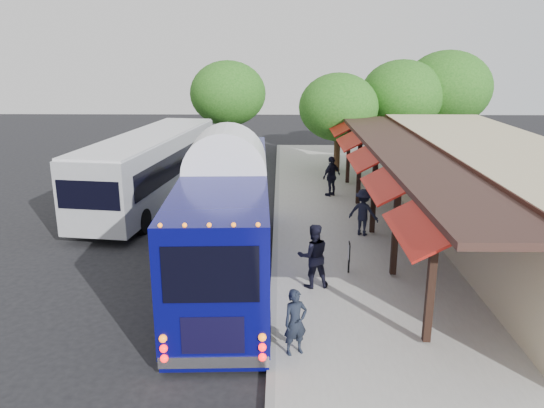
% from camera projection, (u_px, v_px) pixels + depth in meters
% --- Properties ---
extents(ground, '(90.00, 90.00, 0.00)m').
position_uv_depth(ground, '(273.00, 279.00, 16.79)').
color(ground, black).
rests_on(ground, ground).
extents(sidewalk, '(10.00, 40.00, 0.15)m').
position_uv_depth(sidewalk, '(403.00, 236.00, 20.53)').
color(sidewalk, '#9E9B93').
rests_on(sidewalk, ground).
extents(curb, '(0.20, 40.00, 0.16)m').
position_uv_depth(curb, '(276.00, 235.00, 20.61)').
color(curb, gray).
rests_on(curb, ground).
extents(station_shelter, '(8.15, 20.00, 3.60)m').
position_uv_depth(station_shelter, '(496.00, 192.00, 19.98)').
color(station_shelter, tan).
rests_on(station_shelter, ground).
extents(coach_bus, '(2.98, 11.89, 3.77)m').
position_uv_depth(coach_bus, '(227.00, 213.00, 16.77)').
color(coach_bus, '#070858').
rests_on(coach_bus, ground).
extents(city_bus, '(4.29, 12.46, 3.28)m').
position_uv_depth(city_bus, '(152.00, 166.00, 24.72)').
color(city_bus, gray).
rests_on(city_bus, ground).
extents(ped_a, '(0.69, 0.59, 1.60)m').
position_uv_depth(ped_a, '(295.00, 322.00, 12.22)').
color(ped_a, black).
rests_on(ped_a, sidewalk).
extents(ped_b, '(1.06, 0.89, 1.96)m').
position_uv_depth(ped_b, '(313.00, 256.00, 15.70)').
color(ped_b, black).
rests_on(ped_b, sidewalk).
extents(ped_c, '(1.16, 1.13, 1.95)m').
position_uv_depth(ped_c, '(332.00, 176.00, 25.65)').
color(ped_c, black).
rests_on(ped_c, sidewalk).
extents(ped_d, '(1.35, 1.14, 1.81)m').
position_uv_depth(ped_d, '(363.00, 212.00, 20.17)').
color(ped_d, black).
rests_on(ped_d, sidewalk).
extents(sign_board, '(0.07, 0.46, 1.00)m').
position_uv_depth(sign_board, '(349.00, 253.00, 16.74)').
color(sign_board, black).
rests_on(sign_board, sidewalk).
extents(tree_left, '(4.54, 4.54, 5.81)m').
position_uv_depth(tree_left, '(338.00, 107.00, 30.21)').
color(tree_left, '#382314').
rests_on(tree_left, ground).
extents(tree_mid, '(5.07, 5.07, 6.49)m').
position_uv_depth(tree_mid, '(402.00, 96.00, 32.34)').
color(tree_mid, '#382314').
rests_on(tree_mid, ground).
extents(tree_right, '(5.50, 5.50, 7.04)m').
position_uv_depth(tree_right, '(447.00, 88.00, 33.25)').
color(tree_right, '#382314').
rests_on(tree_right, ground).
extents(tree_far, '(4.99, 4.99, 6.39)m').
position_uv_depth(tree_far, '(228.00, 93.00, 34.86)').
color(tree_far, '#382314').
rests_on(tree_far, ground).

